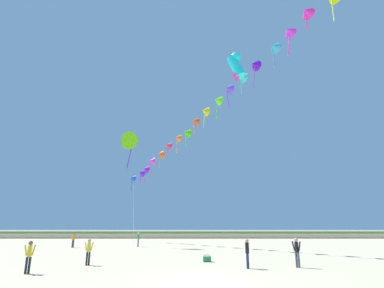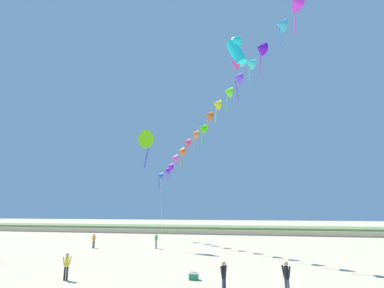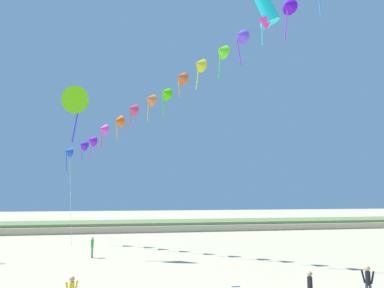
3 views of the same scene
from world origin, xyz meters
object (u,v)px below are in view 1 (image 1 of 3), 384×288
object	(u,v)px
person_mid_center	(247,251)
person_far_right	(296,250)
person_near_right	(88,250)
person_far_left	(138,238)
beach_cooler	(207,259)
large_kite_mid_trail	(236,66)
large_kite_low_lead	(130,141)
person_near_left	(73,239)
person_far_center	(29,255)

from	to	relation	value
person_mid_center	person_far_right	bearing A→B (deg)	7.04
person_far_right	person_mid_center	bearing A→B (deg)	-172.96
person_near_right	person_far_left	size ratio (longest dim) A/B	0.99
person_far_left	beach_cooler	size ratio (longest dim) A/B	2.85
person_mid_center	person_near_right	bearing A→B (deg)	171.82
person_far_left	large_kite_mid_trail	bearing A→B (deg)	-48.31
large_kite_low_lead	person_mid_center	bearing A→B (deg)	-58.00
person_near_left	person_mid_center	xyz separation A→B (m)	(16.82, -16.42, 0.07)
person_far_right	large_kite_low_lead	size ratio (longest dim) A/B	0.36
person_far_left	beach_cooler	distance (m)	16.01
person_near_right	beach_cooler	world-z (taller)	person_near_right
person_mid_center	person_far_center	distance (m)	12.32
person_mid_center	person_far_center	bearing A→B (deg)	-170.90
person_far_center	large_kite_low_lead	bearing A→B (deg)	87.54
person_near_right	person_far_left	xyz separation A→B (m)	(0.44, 16.08, 0.01)
person_near_right	person_mid_center	distance (m)	10.18
person_near_right	person_mid_center	size ratio (longest dim) A/B	0.96
person_near_right	large_kite_mid_trail	size ratio (longest dim) A/B	0.54
person_far_left	person_far_right	bearing A→B (deg)	-53.31
person_far_right	person_far_center	size ratio (longest dim) A/B	1.03
person_far_left	person_far_center	world-z (taller)	person_far_center
person_near_right	beach_cooler	distance (m)	8.05
person_near_right	large_kite_mid_trail	xyz separation A→B (m)	(10.84, 4.40, 15.87)
person_far_center	person_near_right	bearing A→B (deg)	58.39
person_far_left	person_far_center	xyz separation A→B (m)	(-2.53, -19.48, 0.03)
person_far_center	beach_cooler	world-z (taller)	person_far_center
person_near_right	person_far_right	bearing A→B (deg)	-4.60
large_kite_mid_trail	beach_cooler	distance (m)	17.06
person_mid_center	person_far_left	bearing A→B (deg)	118.81
person_far_right	beach_cooler	distance (m)	6.21
person_far_left	large_kite_mid_trail	size ratio (longest dim) A/B	0.55
person_far_left	large_kite_mid_trail	world-z (taller)	large_kite_mid_trail
person_near_left	large_kite_mid_trail	world-z (taller)	large_kite_mid_trail
large_kite_mid_trail	person_mid_center	bearing A→B (deg)	-97.38
person_near_left	person_near_right	distance (m)	16.42
person_near_right	person_far_left	bearing A→B (deg)	88.44
person_far_left	large_kite_low_lead	bearing A→B (deg)	161.05
person_near_left	person_far_center	bearing A→B (deg)	-75.79
person_far_left	beach_cooler	xyz separation A→B (m)	(7.36, -14.20, -0.74)
person_far_center	person_mid_center	bearing A→B (deg)	9.10
person_near_left	large_kite_mid_trail	size ratio (longest dim) A/B	0.52
person_far_center	beach_cooler	distance (m)	11.23
large_kite_mid_trail	person_far_right	bearing A→B (deg)	-66.52
large_kite_low_lead	large_kite_mid_trail	world-z (taller)	large_kite_mid_trail
person_near_right	person_far_right	world-z (taller)	person_far_right
person_near_right	person_far_center	xyz separation A→B (m)	(-2.09, -3.40, 0.04)
person_far_right	large_kite_low_lead	xyz separation A→B (m)	(-14.44, 17.71, 11.95)
person_far_center	large_kite_mid_trail	xyz separation A→B (m)	(12.93, 7.80, 15.83)
beach_cooler	person_near_right	bearing A→B (deg)	-166.48
person_far_right	large_kite_low_lead	distance (m)	25.79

